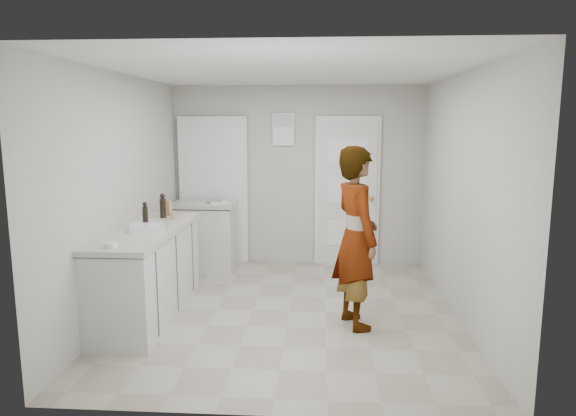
# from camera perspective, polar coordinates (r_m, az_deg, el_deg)

# --- Properties ---
(ground) EXTENTS (4.00, 4.00, 0.00)m
(ground) POSITION_cam_1_polar(r_m,az_deg,el_deg) (5.60, 0.11, -11.37)
(ground) COLOR gray
(ground) RESTS_ON ground
(room_shell) EXTENTS (4.00, 4.00, 4.00)m
(room_shell) POSITION_cam_1_polar(r_m,az_deg,el_deg) (7.26, -0.32, 1.80)
(room_shell) COLOR #AAA7A1
(room_shell) RESTS_ON ground
(main_counter) EXTENTS (0.64, 1.96, 0.93)m
(main_counter) POSITION_cam_1_polar(r_m,az_deg,el_deg) (5.55, -15.26, -7.24)
(main_counter) COLOR silver
(main_counter) RESTS_ON ground
(side_counter) EXTENTS (0.84, 0.61, 0.93)m
(side_counter) POSITION_cam_1_polar(r_m,az_deg,el_deg) (7.13, -9.21, -3.33)
(side_counter) COLOR silver
(side_counter) RESTS_ON ground
(person) EXTENTS (0.62, 0.76, 1.78)m
(person) POSITION_cam_1_polar(r_m,az_deg,el_deg) (5.03, 7.57, -3.29)
(person) COLOR silver
(person) RESTS_ON ground
(cake_mix_box) EXTENTS (0.12, 0.09, 0.18)m
(cake_mix_box) POSITION_cam_1_polar(r_m,az_deg,el_deg) (6.12, -13.28, 0.04)
(cake_mix_box) COLOR #A07350
(cake_mix_box) RESTS_ON main_counter
(spice_jar) EXTENTS (0.06, 0.06, 0.09)m
(spice_jar) POSITION_cam_1_polar(r_m,az_deg,el_deg) (5.86, -12.60, -0.81)
(spice_jar) COLOR tan
(spice_jar) RESTS_ON main_counter
(oil_cruet_a) EXTENTS (0.07, 0.07, 0.28)m
(oil_cruet_a) POSITION_cam_1_polar(r_m,az_deg,el_deg) (5.97, -13.73, 0.20)
(oil_cruet_a) COLOR black
(oil_cruet_a) RESTS_ON main_counter
(oil_cruet_b) EXTENTS (0.06, 0.06, 0.26)m
(oil_cruet_b) POSITION_cam_1_polar(r_m,az_deg,el_deg) (5.53, -15.58, -0.70)
(oil_cruet_b) COLOR black
(oil_cruet_b) RESTS_ON main_counter
(baking_dish) EXTENTS (0.40, 0.33, 0.06)m
(baking_dish) POSITION_cam_1_polar(r_m,az_deg,el_deg) (5.32, -15.37, -2.14)
(baking_dish) COLOR silver
(baking_dish) RESTS_ON main_counter
(egg_bowl) EXTENTS (0.12, 0.12, 0.04)m
(egg_bowl) POSITION_cam_1_polar(r_m,az_deg,el_deg) (4.70, -19.08, -3.90)
(egg_bowl) COLOR silver
(egg_bowl) RESTS_ON main_counter
(papers) EXTENTS (0.37, 0.40, 0.01)m
(papers) POSITION_cam_1_polar(r_m,az_deg,el_deg) (7.03, -7.75, 0.69)
(papers) COLOR white
(papers) RESTS_ON side_counter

